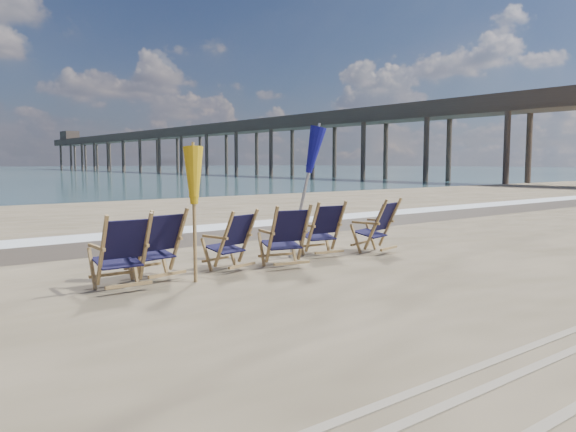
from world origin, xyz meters
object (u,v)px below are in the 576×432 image
object	(u,v)px
beach_chair_1	(179,242)
umbrella_blue	(303,155)
beach_chair_3	(304,235)
fishing_pier	(197,144)
umbrella_yellow	(194,183)
beach_chair_5	(390,224)
beach_chair_0	(146,250)
beach_chair_2	(248,238)
beach_chair_4	(339,228)

from	to	relation	value
beach_chair_1	umbrella_blue	world-z (taller)	umbrella_blue
beach_chair_3	fishing_pier	xyz separation A→B (m)	(37.56, 71.68, 4.11)
umbrella_yellow	beach_chair_3	bearing A→B (deg)	-4.37
beach_chair_3	beach_chair_5	size ratio (longest dim) A/B	1.00
beach_chair_0	fishing_pier	bearing A→B (deg)	-118.52
umbrella_blue	beach_chair_2	bearing A→B (deg)	-169.29
beach_chair_1	beach_chair_4	xyz separation A→B (m)	(3.33, -0.02, -0.02)
beach_chair_5	umbrella_yellow	distance (m)	4.49
beach_chair_3	umbrella_yellow	world-z (taller)	umbrella_yellow
umbrella_blue	fishing_pier	size ratio (longest dim) A/B	0.02
umbrella_yellow	beach_chair_0	bearing A→B (deg)	-177.59
beach_chair_0	beach_chair_2	xyz separation A→B (m)	(1.96, 0.36, -0.04)
beach_chair_2	umbrella_yellow	world-z (taller)	umbrella_yellow
beach_chair_0	beach_chair_3	xyz separation A→B (m)	(2.78, -0.12, -0.01)
beach_chair_1	beach_chair_4	distance (m)	3.33
umbrella_yellow	beach_chair_4	bearing A→B (deg)	6.10
beach_chair_1	beach_chair_3	bearing A→B (deg)	156.87
umbrella_yellow	umbrella_blue	size ratio (longest dim) A/B	0.81
umbrella_yellow	fishing_pier	size ratio (longest dim) A/B	0.01
beach_chair_2	umbrella_blue	bearing A→B (deg)	177.10
beach_chair_5	umbrella_blue	bearing A→B (deg)	-30.90
beach_chair_1	beach_chair_2	distance (m)	1.25
beach_chair_2	umbrella_blue	distance (m)	1.99
umbrella_blue	beach_chair_0	bearing A→B (deg)	-169.43
umbrella_yellow	fishing_pier	world-z (taller)	fishing_pier
umbrella_yellow	fishing_pier	xyz separation A→B (m)	(39.55, 71.53, 3.18)
beach_chair_0	umbrella_yellow	xyz separation A→B (m)	(0.79, 0.03, 0.92)
beach_chair_1	beach_chair_2	size ratio (longest dim) A/B	1.08
beach_chair_1	fishing_pier	xyz separation A→B (m)	(39.62, 71.16, 4.11)
umbrella_yellow	beach_chair_1	bearing A→B (deg)	101.96
beach_chair_2	beach_chair_5	world-z (taller)	beach_chair_5
beach_chair_3	fishing_pier	bearing A→B (deg)	-105.53
beach_chair_4	umbrella_yellow	world-z (taller)	umbrella_yellow
beach_chair_1	umbrella_blue	bearing A→B (deg)	175.87
beach_chair_0	beach_chair_2	world-z (taller)	beach_chair_0
beach_chair_2	beach_chair_1	bearing A→B (deg)	-15.37
beach_chair_2	beach_chair_3	bearing A→B (deg)	135.84
beach_chair_3	umbrella_yellow	xyz separation A→B (m)	(-1.99, 0.15, 0.93)
beach_chair_0	umbrella_blue	bearing A→B (deg)	-168.55
beach_chair_1	fishing_pier	world-z (taller)	fishing_pier
beach_chair_0	umbrella_blue	distance (m)	3.68
umbrella_yellow	beach_chair_2	bearing A→B (deg)	15.67
beach_chair_3	beach_chair_5	bearing A→B (deg)	-162.30
beach_chair_4	beach_chair_5	size ratio (longest dim) A/B	0.98
beach_chair_3	beach_chair_0	bearing A→B (deg)	9.67
beach_chair_3	beach_chair_2	bearing A→B (deg)	-18.42
beach_chair_0	beach_chair_3	distance (m)	2.78
beach_chair_5	beach_chair_4	bearing A→B (deg)	-28.19
beach_chair_0	beach_chair_4	world-z (taller)	beach_chair_0
beach_chair_2	beach_chair_0	bearing A→B (deg)	-3.15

